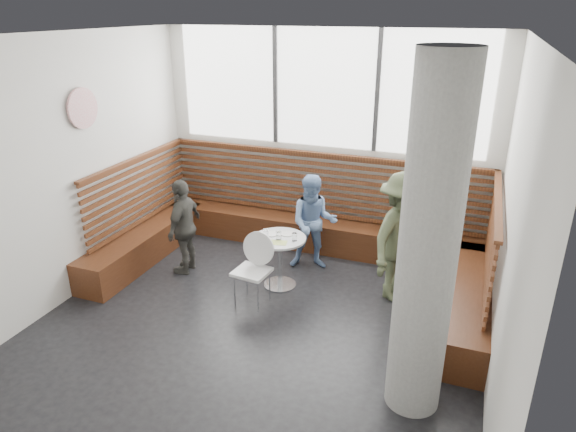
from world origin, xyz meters
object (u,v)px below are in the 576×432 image
at_px(cafe_chair, 254,263).
at_px(adult_man, 402,237).
at_px(child_left, 184,226).
at_px(child_back, 314,223).
at_px(cafe_table, 280,251).
at_px(concrete_column, 428,247).

xyz_separation_m(cafe_chair, adult_man, (1.66, 0.72, 0.31)).
xyz_separation_m(cafe_chair, child_left, (-1.21, 0.40, 0.15)).
bearing_deg(child_left, cafe_chair, 69.02).
bearing_deg(adult_man, cafe_chair, 133.62).
bearing_deg(child_back, adult_man, -34.66).
bearing_deg(adult_man, child_back, 92.44).
relative_size(cafe_table, child_left, 0.52).
bearing_deg(cafe_chair, cafe_table, 76.75).
xyz_separation_m(child_back, child_left, (-1.62, -0.73, -0.01)).
distance_m(cafe_chair, child_back, 1.20).
xyz_separation_m(adult_man, child_back, (-1.26, 0.41, -0.16)).
distance_m(adult_man, child_back, 1.33).
xyz_separation_m(concrete_column, cafe_table, (-1.95, 1.56, -1.10)).
distance_m(concrete_column, child_left, 3.77).
bearing_deg(cafe_table, child_back, 70.15).
height_order(concrete_column, cafe_chair, concrete_column).
height_order(concrete_column, cafe_table, concrete_column).
height_order(cafe_chair, child_left, child_left).
relative_size(cafe_table, child_back, 0.52).
relative_size(adult_man, child_back, 1.23).
distance_m(child_back, child_left, 1.77).
bearing_deg(concrete_column, cafe_table, 141.32).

